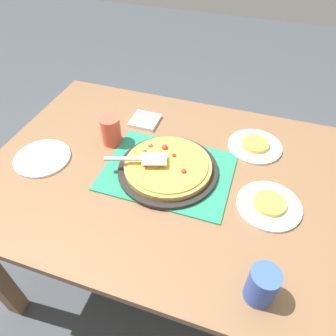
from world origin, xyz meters
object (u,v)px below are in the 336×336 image
object	(u,v)px
served_slice_right	(255,144)
plate_far_right	(255,146)
plate_side	(42,158)
served_slice_left	(270,203)
cup_far	(262,285)
pizza_pan	(168,169)
pizza	(168,165)
plate_near_left	(269,205)
cup_near	(111,131)
napkin_stack	(145,121)
pizza_server	(141,159)

from	to	relation	value
served_slice_right	plate_far_right	bearing A→B (deg)	0.00
plate_far_right	plate_side	world-z (taller)	same
served_slice_left	cup_far	xyz separation A→B (m)	(-0.00, 0.32, 0.04)
served_slice_right	served_slice_left	bearing A→B (deg)	106.06
pizza_pan	served_slice_left	distance (m)	0.39
pizza	pizza_pan	bearing A→B (deg)	161.42
served_slice_left	cup_far	world-z (taller)	cup_far
pizza	plate_near_left	bearing A→B (deg)	172.66
served_slice_left	cup_far	bearing A→B (deg)	90.15
cup_near	cup_far	distance (m)	0.81
napkin_stack	pizza	bearing A→B (deg)	126.53
pizza	served_slice_right	xyz separation A→B (m)	(-0.30, -0.25, -0.02)
pizza_server	cup_near	bearing A→B (deg)	-33.89
plate_near_left	napkin_stack	bearing A→B (deg)	-28.63
plate_far_right	served_slice_left	bearing A→B (deg)	106.06
served_slice_left	plate_near_left	bearing A→B (deg)	-90.00
pizza	plate_far_right	size ratio (longest dim) A/B	1.50
pizza	served_slice_right	bearing A→B (deg)	-139.92
cup_far	napkin_stack	distance (m)	0.87
plate_side	cup_far	distance (m)	0.93
served_slice_left	served_slice_right	xyz separation A→B (m)	(0.09, -0.30, 0.00)
cup_near	pizza_server	distance (m)	0.22
served_slice_right	cup_far	bearing A→B (deg)	97.94
pizza_pan	plate_side	bearing A→B (deg)	10.36
served_slice_left	cup_near	xyz separation A→B (m)	(0.66, -0.14, 0.04)
served_slice_left	served_slice_right	bearing A→B (deg)	-73.94
pizza_pan	pizza_server	distance (m)	0.11
pizza_pan	plate_side	xyz separation A→B (m)	(0.50, 0.09, -0.01)
served_slice_right	cup_near	bearing A→B (deg)	15.33
pizza_server	plate_near_left	bearing A→B (deg)	177.80
plate_side	served_slice_right	size ratio (longest dim) A/B	2.00
plate_near_left	cup_far	world-z (taller)	cup_far
pizza_pan	cup_far	world-z (taller)	cup_far
served_slice_left	pizza	bearing A→B (deg)	-7.34
cup_near	cup_far	world-z (taller)	same
plate_near_left	served_slice_right	xyz separation A→B (m)	(0.09, -0.30, 0.01)
served_slice_right	cup_near	distance (m)	0.60
pizza	cup_near	size ratio (longest dim) A/B	2.75
pizza_pan	cup_far	bearing A→B (deg)	135.73
plate_side	napkin_stack	size ratio (longest dim) A/B	1.83
cup_far	pizza	bearing A→B (deg)	-44.22
pizza_server	cup_far	bearing A→B (deg)	144.25
served_slice_left	napkin_stack	size ratio (longest dim) A/B	0.92
plate_near_left	served_slice_left	size ratio (longest dim) A/B	2.00
pizza_pan	plate_far_right	xyz separation A→B (m)	(-0.30, -0.25, -0.01)
plate_far_right	plate_side	xyz separation A→B (m)	(0.79, 0.34, 0.00)
plate_near_left	plate_side	bearing A→B (deg)	2.72
plate_far_right	napkin_stack	xyz separation A→B (m)	(0.50, -0.02, 0.00)
plate_far_right	served_slice_right	distance (m)	0.01
served_slice_right	cup_near	size ratio (longest dim) A/B	0.92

